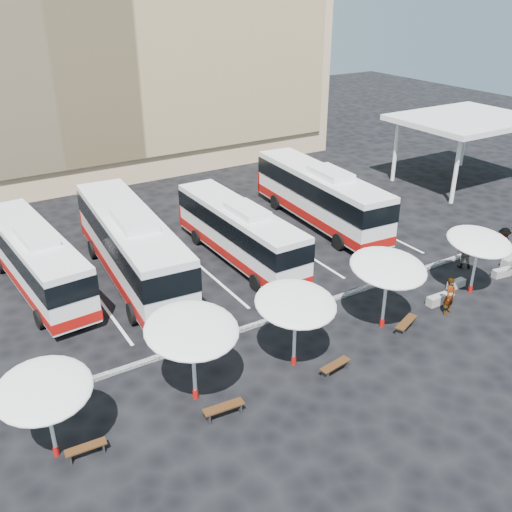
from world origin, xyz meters
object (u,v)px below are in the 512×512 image
passenger_0 (450,296)px  bus_1 (131,244)px  conc_bench_3 (511,261)px  passenger_1 (465,252)px  bus_2 (239,231)px  wood_bench_3 (406,323)px  passenger_3 (503,243)px  wood_bench_1 (224,409)px  bus_3 (320,194)px  wood_bench_2 (335,366)px  conc_bench_2 (502,273)px  sunshade_2 (296,304)px  conc_bench_0 (438,300)px  sunshade_1 (192,330)px  sunshade_4 (479,242)px  bus_0 (36,258)px  sunshade_3 (388,268)px  conc_bench_1 (456,284)px  sunshade_0 (44,390)px  wood_bench_0 (86,449)px

passenger_0 → bus_1: bearing=124.2°
conc_bench_3 → passenger_1: 2.86m
bus_2 → passenger_0: 11.83m
wood_bench_3 → passenger_3: 10.51m
bus_1 → wood_bench_1: bearing=-91.1°
bus_2 → bus_3: bearing=14.8°
wood_bench_2 → passenger_0: size_ratio=0.81×
wood_bench_1 → conc_bench_2: size_ratio=1.38×
bus_3 → sunshade_2: size_ratio=3.59×
conc_bench_0 → passenger_0: passenger_0 is taller
bus_2 → sunshade_1: (-7.53, -9.65, 1.32)m
sunshade_4 → bus_0: bearing=147.6°
sunshade_3 → wood_bench_3: 2.90m
conc_bench_1 → passenger_0: 2.90m
wood_bench_2 → passenger_1: 12.72m
bus_1 → sunshade_1: (-1.49, -10.44, 1.03)m
wood_bench_2 → passenger_3: size_ratio=0.80×
conc_bench_0 → passenger_1: (4.28, 2.10, 0.70)m
sunshade_4 → passenger_3: (4.72, 1.79, -1.90)m
wood_bench_1 → bus_1: bearing=84.9°
conc_bench_0 → sunshade_1: bearing=-179.6°
sunshade_0 → conc_bench_0: sunshade_0 is taller
bus_3 → wood_bench_2: (-9.21, -13.22, -1.65)m
bus_2 → sunshade_2: 10.41m
wood_bench_0 → wood_bench_1: size_ratio=0.88×
sunshade_4 → conc_bench_0: size_ratio=2.67×
passenger_3 → sunshade_1: bearing=1.4°
conc_bench_2 → wood_bench_1: bearing=-174.3°
sunshade_0 → passenger_1: bearing=5.9°
conc_bench_0 → conc_bench_2: bearing=2.7°
passenger_0 → conc_bench_1: bearing=20.5°
wood_bench_0 → wood_bench_2: bearing=-4.7°
passenger_3 → sunshade_2: bearing=3.6°
bus_1 → bus_2: size_ratio=1.18×
wood_bench_3 → conc_bench_2: wood_bench_3 is taller
bus_2 → passenger_1: bus_2 is taller
passenger_3 → conc_bench_2: bearing=35.7°
sunshade_2 → passenger_1: sunshade_2 is taller
wood_bench_2 → conc_bench_2: (13.07, 1.93, -0.13)m
bus_0 → conc_bench_0: bearing=-40.4°
wood_bench_3 → passenger_1: (7.38, 2.99, 0.57)m
wood_bench_0 → passenger_3: passenger_3 is taller
bus_3 → passenger_0: bus_3 is taller
sunshade_2 → passenger_3: 16.27m
sunshade_4 → conc_bench_3: 5.21m
wood_bench_2 → sunshade_2: bearing=128.8°
conc_bench_1 → bus_1: bearing=145.4°
wood_bench_3 → conc_bench_1: (5.20, 1.58, -0.17)m
sunshade_0 → sunshade_4: size_ratio=1.08×
sunshade_1 → sunshade_2: sunshade_1 is taller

